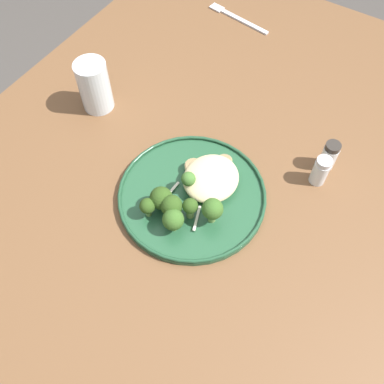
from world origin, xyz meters
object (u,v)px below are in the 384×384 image
seared_scallop_center_golden (203,180)px  seared_scallop_tilted_round (195,168)px  seared_scallop_on_noodles (224,162)px  dinner_fork (236,18)px  broccoli_floret_split_head (172,206)px  broccoli_floret_beside_noodles (161,198)px  seared_scallop_half_hidden (199,192)px  seared_scallop_tiny_bay (221,182)px  seared_scallop_right_edge (209,173)px  broccoli_floret_front_edge (173,220)px  broccoli_floret_center_pile (147,206)px  broccoli_floret_left_leaning (190,207)px  broccoli_floret_small_sprig (212,210)px  broccoli_floret_right_tilted (188,180)px  dinner_plate (192,195)px  water_glass (95,89)px  salt_shaker (320,171)px  pepper_shaker (329,155)px

seared_scallop_center_golden → seared_scallop_tilted_round: (0.02, 0.03, -0.00)m
seared_scallop_on_noodles → dinner_fork: (0.45, 0.22, -0.02)m
broccoli_floret_split_head → broccoli_floret_beside_noodles: broccoli_floret_split_head is taller
seared_scallop_on_noodles → seared_scallop_half_hidden: size_ratio=0.96×
seared_scallop_tiny_bay → dinner_fork: size_ratio=0.19×
seared_scallop_right_edge → seared_scallop_tilted_round: 0.03m
broccoli_floret_front_edge → broccoli_floret_center_pile: broccoli_floret_front_edge is taller
broccoli_floret_left_leaning → broccoli_floret_small_sprig: (0.01, -0.04, 0.01)m
broccoli_floret_right_tilted → broccoli_floret_beside_noodles: size_ratio=0.94×
seared_scallop_tilted_round → seared_scallop_tiny_bay: size_ratio=0.98×
seared_scallop_tilted_round → broccoli_floret_small_sprig: bearing=-132.6°
dinner_plate → water_glass: (0.10, 0.31, 0.04)m
seared_scallop_on_noodles → broccoli_floret_left_leaning: broccoli_floret_left_leaning is taller
broccoli_floret_split_head → broccoli_floret_front_edge: size_ratio=1.06×
water_glass → seared_scallop_on_noodles: bearing=-90.5°
seared_scallop_on_noodles → salt_shaker: (0.08, -0.17, 0.01)m
seared_scallop_tilted_round → seared_scallop_on_noodles: bearing=-44.0°
seared_scallop_tiny_bay → broccoli_floret_right_tilted: bearing=131.2°
dinner_fork → salt_shaker: bearing=-133.4°
broccoli_floret_split_head → broccoli_floret_right_tilted: bearing=4.7°
broccoli_floret_split_head → broccoli_floret_center_pile: bearing=118.9°
broccoli_floret_left_leaning → salt_shaker: (0.21, -0.17, -0.01)m
broccoli_floret_split_head → dinner_fork: (0.60, 0.19, -0.04)m
dinner_plate → water_glass: 0.33m
broccoli_floret_small_sprig → seared_scallop_tilted_round: bearing=47.4°
seared_scallop_half_hidden → pepper_shaker: size_ratio=0.48×
seared_scallop_tiny_bay → broccoli_floret_center_pile: 0.15m
seared_scallop_center_golden → seared_scallop_tilted_round: 0.03m
seared_scallop_on_noodles → broccoli_floret_left_leaning: size_ratio=0.60×
broccoli_floret_right_tilted → pepper_shaker: bearing=-44.5°
seared_scallop_on_noodles → pepper_shaker: 0.21m
seared_scallop_tiny_bay → broccoli_floret_right_tilted: (-0.04, 0.05, 0.02)m
seared_scallop_right_edge → seared_scallop_tiny_bay: seared_scallop_tiny_bay is taller
seared_scallop_tiny_bay → seared_scallop_tilted_round: bearing=88.5°
dinner_plate → broccoli_floret_front_edge: 0.09m
seared_scallop_on_noodles → seared_scallop_right_edge: bearing=160.5°
seared_scallop_tilted_round → dinner_plate: bearing=-154.9°
dinner_plate → broccoli_floret_split_head: size_ratio=5.12×
broccoli_floret_split_head → water_glass: 0.34m
dinner_fork → pepper_shaker: 0.51m
seared_scallop_right_edge → broccoli_floret_beside_noodles: size_ratio=0.53×
seared_scallop_tilted_round → broccoli_floret_left_leaning: (-0.09, -0.05, 0.02)m
dinner_fork → broccoli_floret_small_sprig: bearing=-155.3°
broccoli_floret_small_sprig → salt_shaker: broccoli_floret_small_sprig is taller
broccoli_floret_beside_noodles → pepper_shaker: pepper_shaker is taller
broccoli_floret_right_tilted → water_glass: (0.09, 0.30, 0.01)m
broccoli_floret_split_head → seared_scallop_center_golden: bearing=-6.4°
broccoli_floret_split_head → broccoli_floret_small_sprig: bearing=-64.7°
seared_scallop_right_edge → salt_shaker: 0.22m
seared_scallop_tilted_round → pepper_shaker: 0.27m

